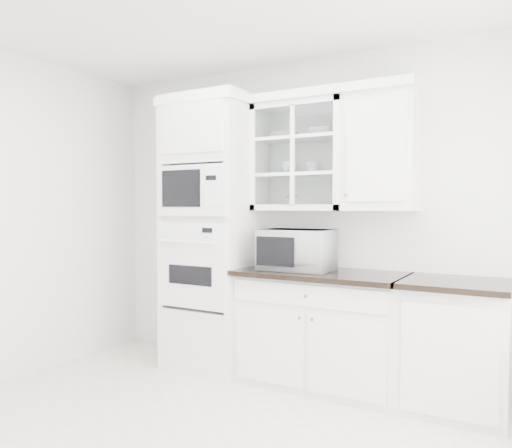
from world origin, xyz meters
The scene contains 12 objects.
room_shell centered at (0.00, 0.43, 1.78)m, with size 4.00×3.50×2.70m.
oven_column centered at (-0.75, 1.42, 1.20)m, with size 0.76×0.68×2.40m.
base_cabinet_run centered at (0.28, 1.45, 0.46)m, with size 1.32×0.67×0.92m.
extra_base_cabinet centered at (1.28, 1.45, 0.46)m, with size 0.72×0.67×0.92m.
upper_cabinet_glass centered at (0.03, 1.58, 1.85)m, with size 0.80×0.33×0.90m.
upper_cabinet_solid centered at (0.71, 1.58, 1.85)m, with size 0.55×0.33×0.90m, color white.
crown_molding centered at (-0.07, 1.56, 2.33)m, with size 2.14×0.38×0.07m, color white.
countertop_microwave centered at (0.07, 1.42, 1.08)m, with size 0.57×0.47×0.33m, color white.
bowl_a centered at (-0.13, 1.60, 2.04)m, with size 0.22×0.22×0.05m, color white.
bowl_b centered at (0.22, 1.58, 2.04)m, with size 0.21×0.21×0.07m, color white.
cup_a centered at (-0.09, 1.59, 1.76)m, with size 0.13×0.13×0.11m, color white.
cup_b centered at (0.12, 1.60, 1.76)m, with size 0.11×0.11×0.10m, color white.
Camera 1 is at (1.79, -2.24, 1.43)m, focal length 35.00 mm.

